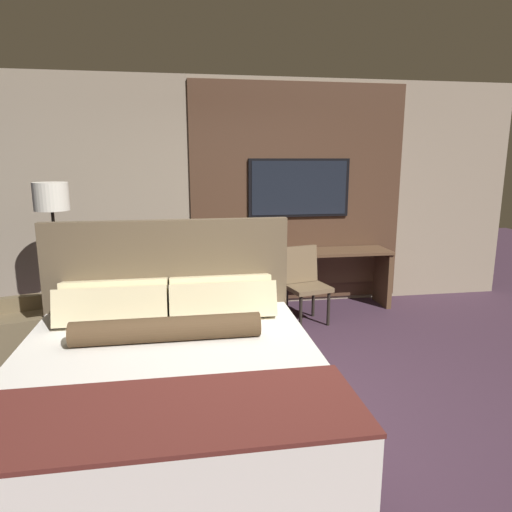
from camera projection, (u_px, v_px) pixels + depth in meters
ground_plane at (285, 409)px, 3.43m from camera, size 16.00×16.00×0.00m
wall_back_tv_panel at (249, 195)px, 5.66m from camera, size 7.20×0.09×2.80m
bed at (169, 384)px, 3.04m from camera, size 2.01×2.11×1.35m
desk at (302, 268)px, 5.69m from camera, size 2.19×0.49×0.73m
tv at (299, 188)px, 5.67m from camera, size 1.28×0.04×0.72m
desk_chair at (304, 278)px, 5.20m from camera, size 0.53×0.53×0.86m
armchair_by_window at (23, 340)px, 4.03m from camera, size 1.01×1.03×0.80m
floor_lamp at (52, 209)px, 4.57m from camera, size 0.34×0.34×1.61m
vase_tall at (240, 242)px, 5.43m from camera, size 0.15×0.15×0.29m
book at (279, 250)px, 5.61m from camera, size 0.23×0.16×0.03m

